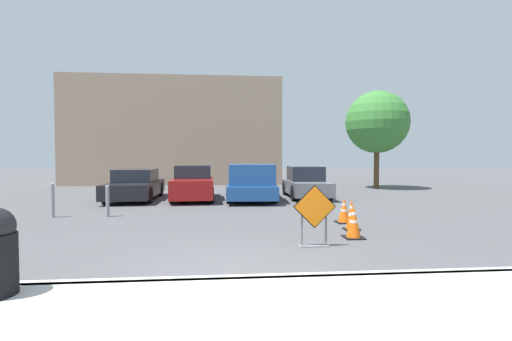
# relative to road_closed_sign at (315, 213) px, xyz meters

# --- Properties ---
(ground_plane) EXTENTS (96.00, 96.00, 0.00)m
(ground_plane) POSITION_rel_road_closed_sign_xyz_m (-1.71, 7.91, -0.71)
(ground_plane) COLOR #4C4C4F
(sidewalk_strip) EXTENTS (24.33, 2.62, 0.14)m
(sidewalk_strip) POSITION_rel_road_closed_sign_xyz_m (-1.71, -3.40, -0.64)
(sidewalk_strip) COLOR beige
(sidewalk_strip) RESTS_ON ground_plane
(curb_lip) EXTENTS (24.33, 0.20, 0.14)m
(curb_lip) POSITION_rel_road_closed_sign_xyz_m (-1.71, -2.09, -0.64)
(curb_lip) COLOR beige
(curb_lip) RESTS_ON ground_plane
(road_closed_sign) EXTENTS (0.91, 0.20, 1.31)m
(road_closed_sign) POSITION_rel_road_closed_sign_xyz_m (0.00, 0.00, 0.00)
(road_closed_sign) COLOR black
(road_closed_sign) RESTS_ON ground_plane
(traffic_cone_nearest) EXTENTS (0.45, 0.45, 0.78)m
(traffic_cone_nearest) POSITION_rel_road_closed_sign_xyz_m (1.11, 0.70, -0.33)
(traffic_cone_nearest) COLOR black
(traffic_cone_nearest) RESTS_ON ground_plane
(traffic_cone_second) EXTENTS (0.38, 0.38, 0.81)m
(traffic_cone_second) POSITION_rel_road_closed_sign_xyz_m (1.39, 1.59, -0.32)
(traffic_cone_second) COLOR black
(traffic_cone_second) RESTS_ON ground_plane
(traffic_cone_third) EXTENTS (0.47, 0.47, 0.72)m
(traffic_cone_third) POSITION_rel_road_closed_sign_xyz_m (1.54, 2.58, -0.36)
(traffic_cone_third) COLOR black
(traffic_cone_third) RESTS_ON ground_plane
(parked_car_nearest) EXTENTS (2.05, 4.73, 1.37)m
(parked_car_nearest) POSITION_rel_road_closed_sign_xyz_m (-5.96, 8.85, -0.07)
(parked_car_nearest) COLOR black
(parked_car_nearest) RESTS_ON ground_plane
(parked_car_second) EXTENTS (1.96, 4.26, 1.55)m
(parked_car_second) POSITION_rel_road_closed_sign_xyz_m (-3.35, 8.56, 0.00)
(parked_car_second) COLOR maroon
(parked_car_second) RESTS_ON ground_plane
(pickup_truck) EXTENTS (2.28, 5.44, 1.60)m
(pickup_truck) POSITION_rel_road_closed_sign_xyz_m (-0.75, 8.36, 0.01)
(pickup_truck) COLOR navy
(pickup_truck) RESTS_ON ground_plane
(parked_car_third) EXTENTS (1.82, 4.04, 1.48)m
(parked_car_third) POSITION_rel_road_closed_sign_xyz_m (1.88, 8.94, -0.04)
(parked_car_third) COLOR slate
(parked_car_third) RESTS_ON ground_plane
(bollard_nearest) EXTENTS (0.12, 0.12, 1.01)m
(bollard_nearest) POSITION_rel_road_closed_sign_xyz_m (-5.63, 4.20, -0.18)
(bollard_nearest) COLOR gray
(bollard_nearest) RESTS_ON ground_plane
(bollard_second) EXTENTS (0.12, 0.12, 1.09)m
(bollard_second) POSITION_rel_road_closed_sign_xyz_m (-7.30, 4.20, -0.14)
(bollard_second) COLOR gray
(bollard_second) RESTS_ON ground_plane
(building_facade_backdrop) EXTENTS (15.27, 5.00, 7.58)m
(building_facade_backdrop) POSITION_rel_road_closed_sign_xyz_m (-5.61, 19.29, 3.08)
(building_facade_backdrop) COLOR gray
(building_facade_backdrop) RESTS_ON ground_plane
(street_tree_behind_lot) EXTENTS (3.81, 3.81, 6.00)m
(street_tree_behind_lot) POSITION_rel_road_closed_sign_xyz_m (7.38, 13.42, 3.37)
(street_tree_behind_lot) COLOR #513823
(street_tree_behind_lot) RESTS_ON ground_plane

